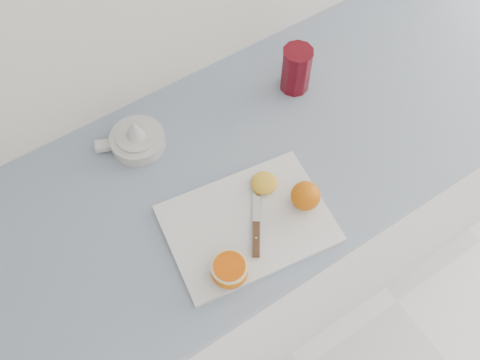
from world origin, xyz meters
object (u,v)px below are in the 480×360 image
(cutting_board, at_px, (248,223))
(red_tumbler, at_px, (296,71))
(citrus_juicer, at_px, (137,139))
(counter, at_px, (242,238))
(half_orange, at_px, (230,270))

(cutting_board, bearing_deg, red_tumbler, 39.48)
(cutting_board, relative_size, red_tumbler, 2.80)
(cutting_board, height_order, citrus_juicer, citrus_juicer)
(counter, xyz_separation_m, cutting_board, (-0.09, -0.15, 0.45))
(half_orange, distance_m, red_tumbler, 0.55)
(half_orange, distance_m, citrus_juicer, 0.41)
(counter, height_order, citrus_juicer, citrus_juicer)
(counter, relative_size, half_orange, 33.40)
(counter, relative_size, citrus_juicer, 15.88)
(red_tumbler, bearing_deg, cutting_board, -140.52)
(cutting_board, distance_m, citrus_juicer, 0.34)
(counter, bearing_deg, half_orange, -129.04)
(counter, relative_size, red_tumbler, 20.59)
(half_orange, bearing_deg, red_tumbler, 39.36)
(red_tumbler, bearing_deg, counter, -153.69)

